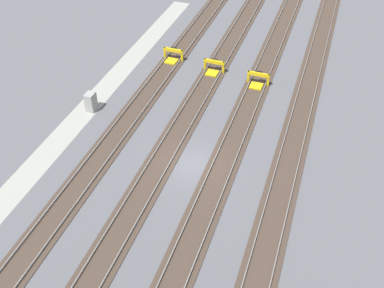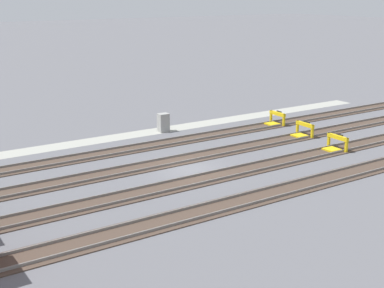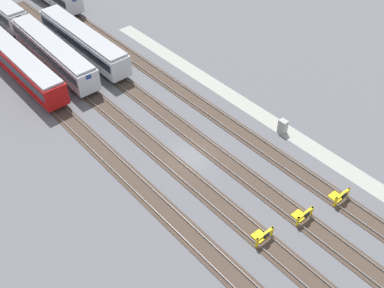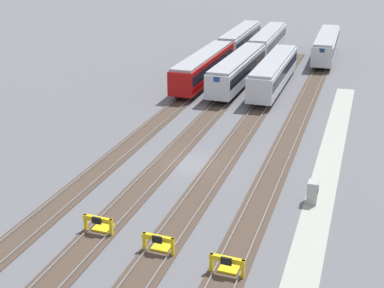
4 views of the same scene
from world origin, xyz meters
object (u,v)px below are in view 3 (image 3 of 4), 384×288
Objects in this scene: subway_car_back_row_leftmost at (83,41)px; electrical_cabinet at (283,126)px; subway_car_front_row_left_inner at (22,65)px; bumper_stop_middle_track at (262,236)px; bumper_stop_near_inner_track at (302,215)px; subway_car_front_row_leftmost at (53,53)px; bumper_stop_nearest_track at (339,196)px.

subway_car_back_row_leftmost is 28.97m from electrical_cabinet.
electrical_cabinet is (-27.87, -16.50, -1.24)m from subway_car_front_row_left_inner.
bumper_stop_middle_track is (-35.96, 4.31, -1.53)m from subway_car_back_row_leftmost.
bumper_stop_near_inner_track is (-36.81, -8.74, -1.53)m from subway_car_front_row_left_inner.
subway_car_front_row_left_inner reaches higher than electrical_cabinet.
bumper_stop_middle_track is at bearing 78.91° from bumper_stop_near_inner_track.
subway_car_front_row_leftmost is 1.00× the size of subway_car_front_row_left_inner.
subway_car_front_row_left_inner is 32.41m from electrical_cabinet.
bumper_stop_middle_track is at bearing -173.05° from subway_car_front_row_left_inner.
electrical_cabinet is (8.94, -7.76, 0.29)m from bumper_stop_near_inner_track.
bumper_stop_nearest_track is at bearing -173.34° from subway_car_back_row_leftmost.
subway_car_back_row_leftmost is (-0.00, -4.36, 0.00)m from subway_car_front_row_leftmost.
subway_car_front_row_leftmost is at bearing 0.08° from bumper_stop_middle_track.
subway_car_front_row_left_inner is at bearing 6.95° from bumper_stop_middle_track.
electrical_cabinet is (9.79, -3.41, 0.29)m from bumper_stop_nearest_track.
bumper_stop_nearest_track is at bearing -101.07° from bumper_stop_near_inner_track.
subway_car_front_row_left_inner is 8.98× the size of bumper_stop_middle_track.
subway_car_back_row_leftmost is at bearing -90.00° from subway_car_front_row_leftmost.
subway_car_front_row_left_inner is 11.26× the size of electrical_cabinet.
bumper_stop_near_inner_track is at bearing -101.09° from bumper_stop_middle_track.
bumper_stop_middle_track is at bearing 78.92° from bumper_stop_nearest_track.
subway_car_back_row_leftmost reaches higher than bumper_stop_near_inner_track.
bumper_stop_near_inner_track is (-36.81, -0.05, -1.53)m from subway_car_back_row_leftmost.
subway_car_back_row_leftmost is at bearing -6.83° from bumper_stop_middle_track.
bumper_stop_near_inner_track is (-36.81, -4.40, -1.53)m from subway_car_front_row_leftmost.
bumper_stop_near_inner_track and bumper_stop_middle_track have the same top height.
electrical_cabinet is (-27.87, -12.17, -1.24)m from subway_car_front_row_leftmost.
subway_car_back_row_leftmost reaches higher than bumper_stop_nearest_track.
electrical_cabinet is (8.09, -12.12, 0.29)m from bumper_stop_middle_track.
subway_car_front_row_leftmost is 8.99× the size of bumper_stop_nearest_track.
bumper_stop_nearest_track and bumper_stop_near_inner_track have the same top height.
electrical_cabinet is at bearing -164.34° from subway_car_back_row_leftmost.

